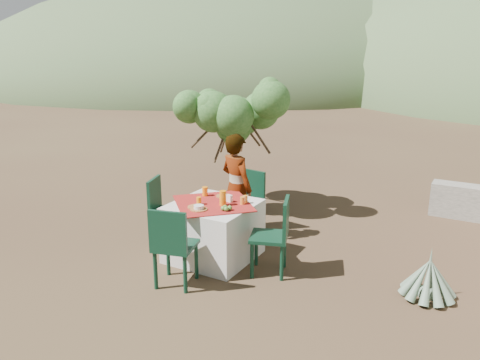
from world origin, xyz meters
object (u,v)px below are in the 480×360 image
Objects in this scene: chair_left at (163,208)px; juice_pitcher at (223,198)px; shrub_tree at (239,121)px; chair_far at (249,198)px; person at (236,188)px; agave at (428,279)px; chair_near at (173,244)px; chair_right at (276,233)px; table at (213,230)px.

chair_left is 1.10m from juice_pitcher.
shrub_tree is at bearing -26.78° from chair_left.
chair_far is 0.60× the size of person.
agave is at bearing -24.18° from shrub_tree.
chair_near is 1.63m from person.
shrub_tree is at bearing 155.82° from agave.
shrub_tree reaches higher than person.
chair_right is 5.03× the size of juice_pitcher.
juice_pitcher is (-2.48, -0.31, 0.64)m from agave.
chair_right is 0.81m from juice_pitcher.
person is 0.79× the size of shrub_tree.
chair_left is at bearing 57.34° from person.
table is at bearing -111.78° from chair_left.
table is 0.89m from chair_left.
chair_near is 0.63× the size of person.
chair_left is 1.08m from person.
chair_right is at bearing -0.89° from table.
shrub_tree is (-0.57, 1.06, 0.78)m from person.
chair_far is 2.82m from agave.
chair_far is at bearing -70.28° from person.
chair_near reaches higher than juice_pitcher.
chair_near is at bearing 112.62° from person.
chair_near is at bearing -98.11° from juice_pitcher.
person is 8.14× the size of juice_pitcher.
table is at bearing -70.59° from shrub_tree.
juice_pitcher reaches higher than chair_left.
person is (0.83, 0.64, 0.25)m from chair_left.
chair_far is 0.95× the size of chair_near.
chair_near is 1.01× the size of chair_right.
shrub_tree is 10.30× the size of juice_pitcher.
shrub_tree is (-0.66, 2.67, 1.01)m from chair_near.
agave is at bearing 6.40° from table.
agave is at bearing 7.23° from juice_pitcher.
chair_left is at bearing -61.22° from chair_near.
person is 2.78m from agave.
table is 1.37× the size of chair_left.
chair_right is 1.46× the size of agave.
chair_right reaches higher than chair_far.
chair_near reaches higher than table.
juice_pitcher reaches higher than agave.
chair_left is at bearing -111.73° from chair_right.
chair_right is 0.62× the size of person.
shrub_tree is (-1.53, 1.77, 1.02)m from chair_right.
chair_far is 1.37m from shrub_tree.
table is 0.81m from person.
person reaches higher than table.
chair_left is 3.54m from agave.
chair_near reaches higher than chair_right.
chair_near is 5.10× the size of juice_pitcher.
juice_pitcher is at bearing -6.34° from table.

